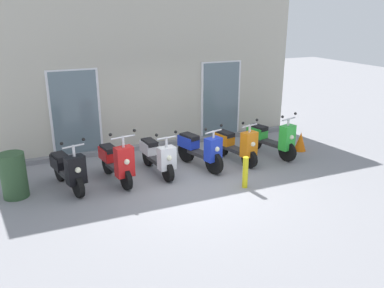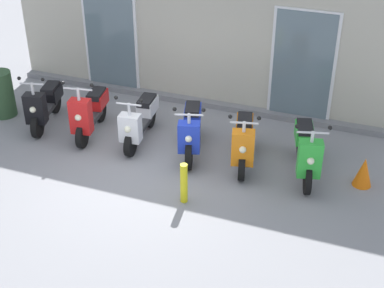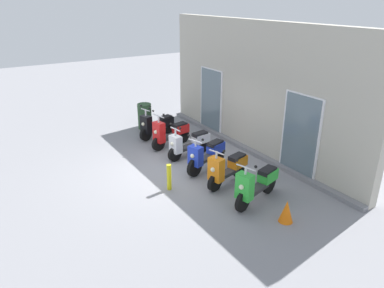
# 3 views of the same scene
# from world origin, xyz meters

# --- Properties ---
(ground_plane) EXTENTS (40.00, 40.00, 0.00)m
(ground_plane) POSITION_xyz_m (0.00, 0.00, 0.00)
(ground_plane) COLOR gray
(storefront_facade) EXTENTS (8.61, 0.50, 4.01)m
(storefront_facade) POSITION_xyz_m (0.00, 3.00, 1.94)
(storefront_facade) COLOR #B2AD9E
(storefront_facade) RESTS_ON ground_plane
(scooter_black) EXTENTS (0.68, 1.50, 1.23)m
(scooter_black) POSITION_xyz_m (-2.58, 0.87, 0.45)
(scooter_black) COLOR black
(scooter_black) RESTS_ON ground_plane
(scooter_red) EXTENTS (0.65, 1.51, 1.31)m
(scooter_red) POSITION_xyz_m (-1.54, 0.83, 0.49)
(scooter_red) COLOR black
(scooter_red) RESTS_ON ground_plane
(scooter_white) EXTENTS (0.55, 1.57, 1.15)m
(scooter_white) POSITION_xyz_m (-0.55, 0.95, 0.44)
(scooter_white) COLOR black
(scooter_white) RESTS_ON ground_plane
(scooter_blue) EXTENTS (0.75, 1.54, 1.17)m
(scooter_blue) POSITION_xyz_m (0.52, 0.87, 0.48)
(scooter_blue) COLOR black
(scooter_blue) RESTS_ON ground_plane
(scooter_orange) EXTENTS (0.69, 1.48, 1.20)m
(scooter_orange) POSITION_xyz_m (1.51, 0.85, 0.47)
(scooter_orange) COLOR black
(scooter_orange) RESTS_ON ground_plane
(scooter_green) EXTENTS (0.76, 1.62, 1.25)m
(scooter_green) POSITION_xyz_m (2.60, 0.89, 0.49)
(scooter_green) COLOR black
(scooter_green) RESTS_ON ground_plane
(traffic_cone) EXTENTS (0.32, 0.32, 0.52)m
(traffic_cone) POSITION_xyz_m (3.58, 0.91, 0.26)
(traffic_cone) COLOR orange
(traffic_cone) RESTS_ON ground_plane
(curb_bollard) EXTENTS (0.12, 0.12, 0.70)m
(curb_bollard) POSITION_xyz_m (0.94, -0.57, 0.35)
(curb_bollard) COLOR yellow
(curb_bollard) RESTS_ON ground_plane
(trash_bin) EXTENTS (0.51, 0.51, 0.95)m
(trash_bin) POSITION_xyz_m (-3.64, 0.91, 0.47)
(trash_bin) COLOR #2D4C2D
(trash_bin) RESTS_ON ground_plane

